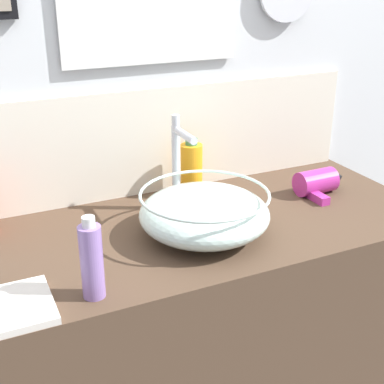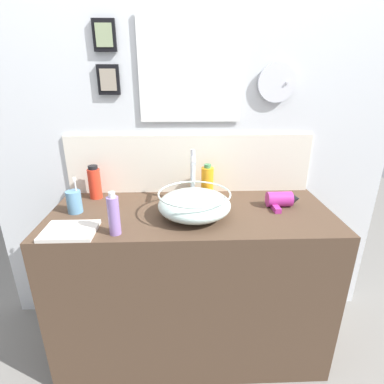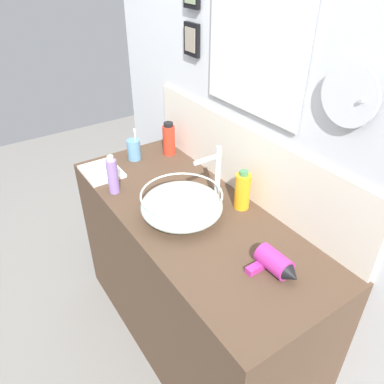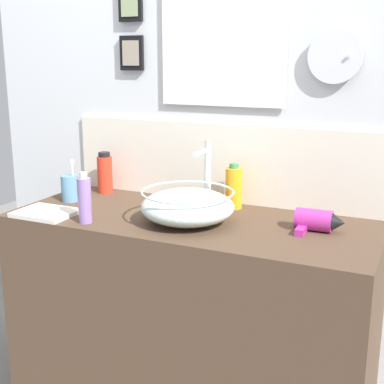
# 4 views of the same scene
# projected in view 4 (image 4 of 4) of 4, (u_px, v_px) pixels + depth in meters

# --- Properties ---
(vanity_counter) EXTENTS (1.36, 0.56, 0.82)m
(vanity_counter) POSITION_uv_depth(u_px,v_px,m) (191.00, 320.00, 2.07)
(vanity_counter) COLOR #4C3828
(vanity_counter) RESTS_ON ground
(back_panel) EXTENTS (2.21, 0.10, 2.47)m
(back_panel) POSITION_uv_depth(u_px,v_px,m) (223.00, 100.00, 2.14)
(back_panel) COLOR silver
(back_panel) RESTS_ON ground
(glass_bowl_sink) EXTENTS (0.33, 0.33, 0.12)m
(glass_bowl_sink) POSITION_uv_depth(u_px,v_px,m) (188.00, 206.00, 1.90)
(glass_bowl_sink) COLOR silver
(glass_bowl_sink) RESTS_ON vanity_counter
(faucet) EXTENTS (0.02, 0.13, 0.28)m
(faucet) POSITION_uv_depth(u_px,v_px,m) (206.00, 171.00, 2.02)
(faucet) COLOR silver
(faucet) RESTS_ON vanity_counter
(hair_drier) EXTENTS (0.17, 0.14, 0.08)m
(hair_drier) POSITION_uv_depth(u_px,v_px,m) (318.00, 221.00, 1.81)
(hair_drier) COLOR #B22D8C
(hair_drier) RESTS_ON vanity_counter
(toothbrush_cup) EXTENTS (0.07, 0.07, 0.17)m
(toothbrush_cup) POSITION_uv_depth(u_px,v_px,m) (70.00, 188.00, 2.19)
(toothbrush_cup) COLOR #598CB2
(toothbrush_cup) RESTS_ON vanity_counter
(lotion_bottle) EXTENTS (0.05, 0.05, 0.19)m
(lotion_bottle) POSITION_uv_depth(u_px,v_px,m) (85.00, 200.00, 1.90)
(lotion_bottle) COLOR #8C6BB2
(lotion_bottle) RESTS_ON vanity_counter
(spray_bottle) EXTENTS (0.06, 0.06, 0.18)m
(spray_bottle) POSITION_uv_depth(u_px,v_px,m) (105.00, 173.00, 2.32)
(spray_bottle) COLOR red
(spray_bottle) RESTS_ON vanity_counter
(soap_dispenser) EXTENTS (0.07, 0.07, 0.18)m
(soap_dispenser) POSITION_uv_depth(u_px,v_px,m) (234.00, 187.00, 2.08)
(soap_dispenser) COLOR orange
(soap_dispenser) RESTS_ON vanity_counter
(hand_towel) EXTENTS (0.22, 0.17, 0.02)m
(hand_towel) POSITION_uv_depth(u_px,v_px,m) (46.00, 213.00, 2.01)
(hand_towel) COLOR silver
(hand_towel) RESTS_ON vanity_counter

